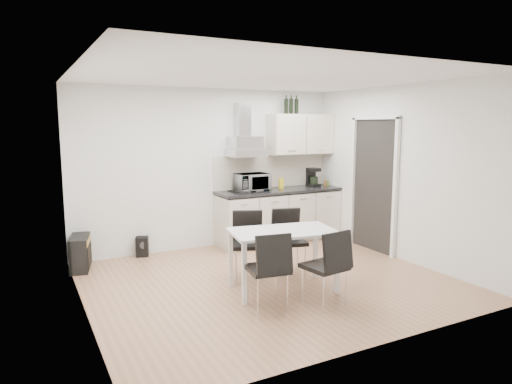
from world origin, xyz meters
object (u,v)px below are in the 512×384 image
(guitar_amp, at_px, (80,253))
(chair_near_left, at_px, (267,270))
(dining_table, at_px, (283,238))
(chair_near_right, at_px, (324,267))
(floor_speaker, at_px, (142,247))
(chair_far_left, at_px, (248,245))
(kitchenette, at_px, (280,194))
(chair_far_right, at_px, (289,242))

(guitar_amp, bearing_deg, chair_near_left, -42.67)
(dining_table, bearing_deg, guitar_amp, 146.66)
(chair_near_right, height_order, floor_speaker, chair_near_right)
(chair_near_left, bearing_deg, chair_near_right, -11.87)
(dining_table, bearing_deg, chair_near_right, -66.00)
(chair_far_left, height_order, chair_near_left, same)
(chair_far_left, distance_m, floor_speaker, 1.96)
(chair_near_left, bearing_deg, chair_far_left, 82.79)
(chair_far_left, bearing_deg, dining_table, 128.95)
(kitchenette, xyz_separation_m, chair_near_right, (-1.03, -2.72, -0.39))
(dining_table, relative_size, floor_speaker, 4.46)
(kitchenette, height_order, dining_table, kitchenette)
(chair_far_left, relative_size, chair_near_left, 1.00)
(chair_far_left, bearing_deg, floor_speaker, -36.17)
(chair_far_right, distance_m, guitar_amp, 2.93)
(kitchenette, xyz_separation_m, chair_near_left, (-1.64, -2.50, -0.39))
(kitchenette, bearing_deg, chair_near_right, -110.74)
(chair_far_right, height_order, chair_near_left, same)
(guitar_amp, height_order, floor_speaker, guitar_amp)
(guitar_amp, bearing_deg, dining_table, -30.63)
(kitchenette, distance_m, dining_table, 2.40)
(dining_table, xyz_separation_m, chair_far_right, (0.39, 0.48, -0.22))
(chair_near_left, bearing_deg, dining_table, 50.94)
(chair_near_right, xyz_separation_m, floor_speaker, (-1.34, 2.88, -0.29))
(chair_near_left, bearing_deg, guitar_amp, 132.56)
(dining_table, height_order, chair_far_right, chair_far_right)
(chair_near_left, distance_m, floor_speaker, 2.78)
(chair_near_right, bearing_deg, chair_far_left, 97.40)
(chair_far_right, relative_size, chair_near_left, 1.00)
(kitchenette, height_order, guitar_amp, kitchenette)
(chair_near_right, bearing_deg, kitchenette, 61.55)
(chair_far_left, distance_m, chair_near_left, 1.05)
(chair_near_left, height_order, guitar_amp, chair_near_left)
(kitchenette, height_order, chair_near_right, kitchenette)
(chair_far_left, distance_m, chair_near_right, 1.27)
(chair_near_left, relative_size, guitar_amp, 1.43)
(chair_far_right, relative_size, guitar_amp, 1.43)
(dining_table, relative_size, chair_far_left, 1.55)
(chair_near_right, xyz_separation_m, guitar_amp, (-2.27, 2.63, -0.20))
(chair_far_right, height_order, floor_speaker, chair_far_right)
(kitchenette, distance_m, chair_far_left, 2.06)
(kitchenette, relative_size, guitar_amp, 4.11)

